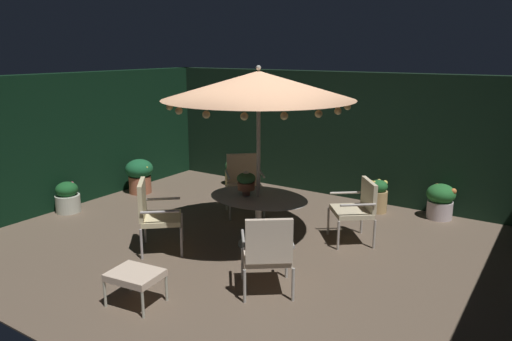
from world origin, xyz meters
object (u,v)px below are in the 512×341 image
(patio_dining_table, at_px, (258,207))
(potted_plant_left_far, at_px, (440,200))
(centerpiece_planter, at_px, (246,181))
(potted_plant_left_near, at_px, (67,197))
(patio_chair_northeast, at_px, (154,211))
(patio_chair_east, at_px, (268,250))
(patio_chair_north, at_px, (244,180))
(ottoman_footrest, at_px, (135,276))
(potted_plant_front_corner, at_px, (140,175))
(patio_umbrella, at_px, (259,85))
(potted_plant_right_near, at_px, (234,172))
(patio_chair_southeast, at_px, (358,206))
(potted_plant_back_right, at_px, (378,195))

(patio_dining_table, bearing_deg, potted_plant_left_far, 53.73)
(centerpiece_planter, bearing_deg, potted_plant_left_near, -170.68)
(patio_chair_northeast, height_order, potted_plant_left_far, patio_chair_northeast)
(patio_chair_east, bearing_deg, patio_dining_table, 127.13)
(patio_chair_northeast, bearing_deg, patio_chair_north, 86.84)
(patio_dining_table, relative_size, ottoman_footrest, 2.44)
(ottoman_footrest, bearing_deg, potted_plant_front_corner, 135.79)
(patio_dining_table, distance_m, potted_plant_left_far, 3.30)
(centerpiece_planter, distance_m, potted_plant_left_far, 3.49)
(patio_umbrella, height_order, patio_chair_northeast, patio_umbrella)
(patio_chair_east, distance_m, potted_plant_right_near, 4.81)
(patio_chair_southeast, bearing_deg, potted_plant_back_right, 97.88)
(potted_plant_back_right, bearing_deg, patio_chair_north, -146.09)
(centerpiece_planter, height_order, potted_plant_front_corner, centerpiece_planter)
(patio_chair_northeast, distance_m, patio_chair_east, 2.03)
(centerpiece_planter, xyz_separation_m, potted_plant_left_far, (2.13, 2.69, -0.62))
(centerpiece_planter, relative_size, potted_plant_left_far, 0.60)
(patio_chair_southeast, height_order, ottoman_footrest, patio_chair_southeast)
(ottoman_footrest, relative_size, potted_plant_back_right, 1.06)
(patio_chair_southeast, height_order, potted_plant_left_far, patio_chair_southeast)
(patio_chair_southeast, distance_m, ottoman_footrest, 3.40)
(centerpiece_planter, xyz_separation_m, ottoman_footrest, (-0.03, -2.15, -0.61))
(patio_dining_table, height_order, patio_chair_northeast, patio_chair_northeast)
(patio_chair_northeast, height_order, patio_chair_southeast, patio_chair_northeast)
(ottoman_footrest, bearing_deg, potted_plant_left_far, 65.94)
(potted_plant_back_right, bearing_deg, patio_chair_east, -90.75)
(patio_dining_table, relative_size, centerpiece_planter, 4.15)
(patio_umbrella, relative_size, patio_chair_southeast, 2.85)
(ottoman_footrest, xyz_separation_m, potted_plant_back_right, (1.16, 4.59, -0.04))
(patio_umbrella, relative_size, potted_plant_left_near, 4.89)
(ottoman_footrest, bearing_deg, patio_umbrella, 84.37)
(patio_chair_southeast, xyz_separation_m, potted_plant_front_corner, (-4.58, 0.02, -0.18))
(potted_plant_back_right, xyz_separation_m, potted_plant_left_far, (1.00, 0.25, 0.02))
(patio_chair_southeast, relative_size, potted_plant_back_right, 1.62)
(patio_dining_table, height_order, potted_plant_left_near, patio_dining_table)
(ottoman_footrest, bearing_deg, potted_plant_left_near, 154.93)
(potted_plant_right_near, bearing_deg, patio_umbrella, -48.07)
(potted_plant_right_near, bearing_deg, patio_dining_table, -48.07)
(potted_plant_left_near, bearing_deg, potted_plant_right_near, 65.45)
(patio_chair_north, bearing_deg, potted_plant_left_far, 27.88)
(patio_umbrella, bearing_deg, centerpiece_planter, -168.33)
(centerpiece_planter, distance_m, potted_plant_right_near, 3.29)
(patio_umbrella, bearing_deg, patio_chair_north, 132.75)
(centerpiece_planter, bearing_deg, ottoman_footrest, -90.82)
(patio_chair_northeast, xyz_separation_m, potted_plant_left_far, (3.07, 3.62, -0.26))
(patio_dining_table, xyz_separation_m, ottoman_footrest, (-0.22, -2.19, -0.24))
(patio_umbrella, bearing_deg, ottoman_footrest, -95.63)
(patio_chair_northeast, xyz_separation_m, potted_plant_front_corner, (-2.31, 1.91, -0.21))
(centerpiece_planter, distance_m, potted_plant_front_corner, 3.44)
(potted_plant_left_near, bearing_deg, patio_chair_north, 32.96)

